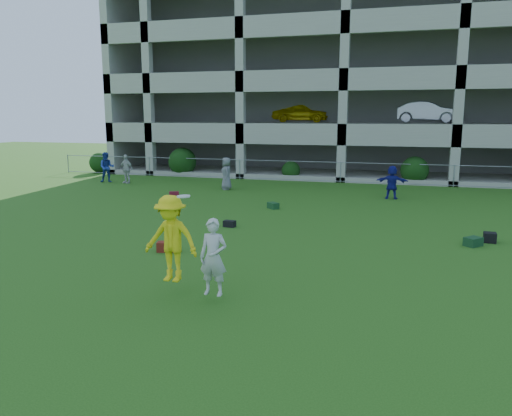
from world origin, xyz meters
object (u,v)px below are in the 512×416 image
(parking_garage, at_px, (358,83))
(frisbee_contest, at_px, (179,242))
(bystander_c, at_px, (226,174))
(bystander_d, at_px, (392,182))
(crate_d, at_px, (490,237))
(bystander_b, at_px, (126,169))
(bystander_a, at_px, (107,167))

(parking_garage, bearing_deg, frisbee_contest, -92.33)
(frisbee_contest, height_order, parking_garage, parking_garage)
(bystander_c, relative_size, bystander_d, 1.08)
(crate_d, distance_m, parking_garage, 22.56)
(bystander_c, bearing_deg, crate_d, 26.47)
(bystander_b, bearing_deg, frisbee_contest, -43.25)
(bystander_a, relative_size, bystander_d, 1.11)
(bystander_b, height_order, bystander_c, bystander_c)
(crate_d, distance_m, frisbee_contest, 9.85)
(bystander_a, distance_m, bystander_c, 7.55)
(frisbee_contest, xyz_separation_m, parking_garage, (1.13, 27.73, 4.83))
(crate_d, relative_size, parking_garage, 0.01)
(bystander_b, relative_size, crate_d, 4.59)
(bystander_d, relative_size, crate_d, 4.37)
(crate_d, bearing_deg, bystander_b, 153.54)
(bystander_a, relative_size, frisbee_contest, 0.83)
(bystander_c, height_order, frisbee_contest, frisbee_contest)
(bystander_b, bearing_deg, bystander_c, 6.15)
(bystander_a, height_order, crate_d, bystander_a)
(frisbee_contest, bearing_deg, bystander_a, 126.93)
(bystander_a, bearing_deg, bystander_c, -32.90)
(frisbee_contest, bearing_deg, bystander_d, 74.11)
(frisbee_contest, relative_size, parking_garage, 0.07)
(bystander_b, distance_m, frisbee_contest, 18.66)
(crate_d, height_order, parking_garage, parking_garage)
(bystander_c, xyz_separation_m, crate_d, (11.26, -7.98, -0.68))
(bystander_a, relative_size, bystander_b, 1.06)
(bystander_c, distance_m, bystander_d, 8.24)
(parking_garage, bearing_deg, bystander_a, -136.49)
(bystander_c, height_order, bystander_d, bystander_c)
(bystander_a, relative_size, parking_garage, 0.06)
(bystander_b, distance_m, crate_d, 19.54)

